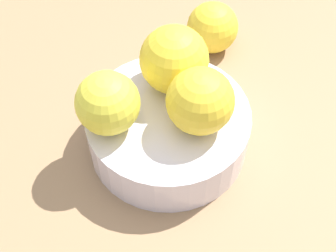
{
  "coord_description": "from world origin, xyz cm",
  "views": [
    {
      "loc": [
        -27.86,
        -10.07,
        42.3
      ],
      "look_at": [
        0.0,
        0.0,
        3.04
      ],
      "focal_mm": 51.44,
      "sensor_mm": 36.0,
      "label": 1
    }
  ],
  "objects_px": {
    "fruit_bowl": "(168,130)",
    "orange_in_bowl_0": "(199,103)",
    "orange_in_bowl_2": "(108,103)",
    "orange_loose_0": "(210,27)",
    "orange_in_bowl_1": "(174,60)"
  },
  "relations": [
    {
      "from": "orange_in_bowl_1",
      "to": "orange_in_bowl_2",
      "type": "bearing_deg",
      "value": 149.98
    },
    {
      "from": "orange_in_bowl_1",
      "to": "orange_in_bowl_2",
      "type": "height_order",
      "value": "orange_in_bowl_1"
    },
    {
      "from": "orange_in_bowl_0",
      "to": "orange_in_bowl_2",
      "type": "height_order",
      "value": "orange_in_bowl_0"
    },
    {
      "from": "fruit_bowl",
      "to": "orange_in_bowl_0",
      "type": "distance_m",
      "value": 0.07
    },
    {
      "from": "fruit_bowl",
      "to": "orange_in_bowl_1",
      "type": "height_order",
      "value": "orange_in_bowl_1"
    },
    {
      "from": "orange_loose_0",
      "to": "orange_in_bowl_1",
      "type": "bearing_deg",
      "value": 177.37
    },
    {
      "from": "orange_in_bowl_1",
      "to": "orange_loose_0",
      "type": "relative_size",
      "value": 1.11
    },
    {
      "from": "orange_in_bowl_0",
      "to": "orange_in_bowl_2",
      "type": "xyz_separation_m",
      "value": [
        -0.03,
        0.08,
        -0.0
      ]
    },
    {
      "from": "orange_in_bowl_2",
      "to": "orange_loose_0",
      "type": "xyz_separation_m",
      "value": [
        0.19,
        -0.05,
        -0.05
      ]
    },
    {
      "from": "orange_in_bowl_0",
      "to": "orange_in_bowl_1",
      "type": "bearing_deg",
      "value": 43.19
    },
    {
      "from": "orange_loose_0",
      "to": "orange_in_bowl_0",
      "type": "bearing_deg",
      "value": -167.98
    },
    {
      "from": "fruit_bowl",
      "to": "orange_in_bowl_0",
      "type": "relative_size",
      "value": 2.56
    },
    {
      "from": "orange_in_bowl_0",
      "to": "orange_loose_0",
      "type": "xyz_separation_m",
      "value": [
        0.16,
        0.03,
        -0.05
      ]
    },
    {
      "from": "orange_in_bowl_0",
      "to": "fruit_bowl",
      "type": "bearing_deg",
      "value": 85.91
    },
    {
      "from": "fruit_bowl",
      "to": "orange_in_bowl_2",
      "type": "relative_size",
      "value": 2.71
    }
  ]
}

